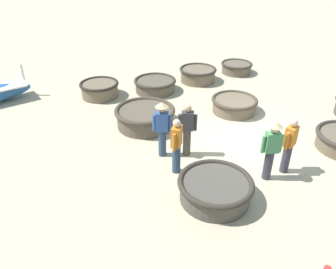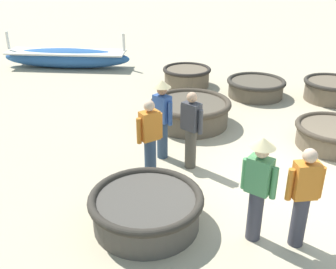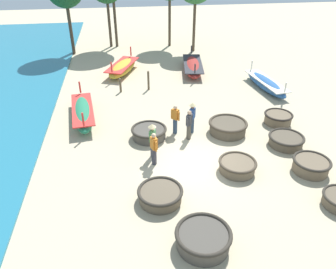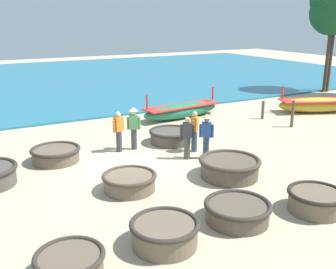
{
  "view_description": "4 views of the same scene",
  "coord_description": "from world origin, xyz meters",
  "px_view_note": "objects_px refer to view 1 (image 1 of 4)",
  "views": [
    {
      "loc": [
        -6.47,
        6.28,
        5.32
      ],
      "look_at": [
        0.22,
        2.66,
        0.8
      ],
      "focal_mm": 35.0,
      "sensor_mm": 36.0,
      "label": 1
    },
    {
      "loc": [
        -6.61,
        1.14,
        3.94
      ],
      "look_at": [
        -0.56,
        2.38,
        1.02
      ],
      "focal_mm": 42.0,
      "sensor_mm": 36.0,
      "label": 2
    },
    {
      "loc": [
        -2.89,
        -11.61,
        8.6
      ],
      "look_at": [
        -0.97,
        1.39,
        0.76
      ],
      "focal_mm": 35.0,
      "sensor_mm": 36.0,
      "label": 3
    },
    {
      "loc": [
        11.7,
        -4.94,
        4.93
      ],
      "look_at": [
        -0.77,
        1.81,
        0.71
      ],
      "focal_mm": 42.0,
      "sensor_mm": 36.0,
      "label": 4
    }
  ],
  "objects_px": {
    "coracle_front_right": "(236,67)",
    "fisherman_standing_left": "(176,145)",
    "coracle_front_left": "(145,116)",
    "coracle_upturned": "(100,89)",
    "fisherman_crouching": "(271,147)",
    "fisherman_by_coracle": "(187,129)",
    "coracle_far_left": "(198,74)",
    "coracle_far_right": "(215,189)",
    "coracle_center": "(155,85)",
    "fisherman_hauling": "(289,145)",
    "coracle_weathered": "(234,104)",
    "fisherman_with_hat": "(162,126)"
  },
  "relations": [
    {
      "from": "coracle_front_left",
      "to": "fisherman_crouching",
      "type": "relative_size",
      "value": 1.19
    },
    {
      "from": "fisherman_crouching",
      "to": "fisherman_by_coracle",
      "type": "bearing_deg",
      "value": 32.88
    },
    {
      "from": "coracle_front_right",
      "to": "fisherman_standing_left",
      "type": "distance_m",
      "value": 8.15
    },
    {
      "from": "fisherman_standing_left",
      "to": "fisherman_with_hat",
      "type": "relative_size",
      "value": 0.94
    },
    {
      "from": "fisherman_with_hat",
      "to": "coracle_front_left",
      "type": "bearing_deg",
      "value": -9.61
    },
    {
      "from": "coracle_weathered",
      "to": "coracle_front_right",
      "type": "xyz_separation_m",
      "value": [
        3.15,
        -2.62,
        -0.02
      ]
    },
    {
      "from": "fisherman_crouching",
      "to": "fisherman_by_coracle",
      "type": "xyz_separation_m",
      "value": [
        1.93,
        1.24,
        -0.12
      ]
    },
    {
      "from": "fisherman_with_hat",
      "to": "coracle_far_right",
      "type": "bearing_deg",
      "value": -174.06
    },
    {
      "from": "fisherman_standing_left",
      "to": "fisherman_by_coracle",
      "type": "height_order",
      "value": "same"
    },
    {
      "from": "coracle_front_right",
      "to": "fisherman_standing_left",
      "type": "xyz_separation_m",
      "value": [
        -5.25,
        6.2,
        0.57
      ]
    },
    {
      "from": "coracle_far_right",
      "to": "coracle_center",
      "type": "bearing_deg",
      "value": -14.31
    },
    {
      "from": "fisherman_by_coracle",
      "to": "coracle_far_right",
      "type": "bearing_deg",
      "value": 168.42
    },
    {
      "from": "fisherman_crouching",
      "to": "fisherman_with_hat",
      "type": "xyz_separation_m",
      "value": [
        2.22,
        1.88,
        0.0
      ]
    },
    {
      "from": "coracle_far_left",
      "to": "coracle_front_right",
      "type": "height_order",
      "value": "coracle_far_left"
    },
    {
      "from": "coracle_front_right",
      "to": "fisherman_crouching",
      "type": "xyz_separation_m",
      "value": [
        -6.6,
        4.29,
        0.7
      ]
    },
    {
      "from": "coracle_front_right",
      "to": "coracle_front_left",
      "type": "distance_m",
      "value": 6.39
    },
    {
      "from": "fisherman_hauling",
      "to": "fisherman_standing_left",
      "type": "distance_m",
      "value": 2.87
    },
    {
      "from": "coracle_front_left",
      "to": "fisherman_hauling",
      "type": "height_order",
      "value": "fisherman_hauling"
    },
    {
      "from": "coracle_front_left",
      "to": "fisherman_standing_left",
      "type": "distance_m",
      "value": 2.75
    },
    {
      "from": "coracle_weathered",
      "to": "fisherman_by_coracle",
      "type": "distance_m",
      "value": 3.33
    },
    {
      "from": "fisherman_crouching",
      "to": "fisherman_by_coracle",
      "type": "relative_size",
      "value": 1.06
    },
    {
      "from": "coracle_weathered",
      "to": "fisherman_hauling",
      "type": "height_order",
      "value": "fisherman_hauling"
    },
    {
      "from": "coracle_far_left",
      "to": "fisherman_standing_left",
      "type": "xyz_separation_m",
      "value": [
        -5.22,
        4.05,
        0.51
      ]
    },
    {
      "from": "coracle_weathered",
      "to": "coracle_far_left",
      "type": "relative_size",
      "value": 1.03
    },
    {
      "from": "fisherman_by_coracle",
      "to": "fisherman_crouching",
      "type": "bearing_deg",
      "value": -147.12
    },
    {
      "from": "coracle_front_left",
      "to": "fisherman_with_hat",
      "type": "height_order",
      "value": "fisherman_with_hat"
    },
    {
      "from": "coracle_far_left",
      "to": "fisherman_by_coracle",
      "type": "xyz_separation_m",
      "value": [
        -4.64,
        3.38,
        0.51
      ]
    },
    {
      "from": "coracle_front_right",
      "to": "coracle_upturned",
      "type": "bearing_deg",
      "value": 86.2
    },
    {
      "from": "coracle_center",
      "to": "fisherman_hauling",
      "type": "relative_size",
      "value": 1.09
    },
    {
      "from": "coracle_far_left",
      "to": "coracle_front_left",
      "type": "distance_m",
      "value": 4.49
    },
    {
      "from": "coracle_front_left",
      "to": "coracle_upturned",
      "type": "relative_size",
      "value": 1.31
    },
    {
      "from": "coracle_center",
      "to": "fisherman_standing_left",
      "type": "height_order",
      "value": "fisherman_standing_left"
    },
    {
      "from": "coracle_weathered",
      "to": "coracle_far_left",
      "type": "distance_m",
      "value": 3.15
    },
    {
      "from": "fisherman_with_hat",
      "to": "fisherman_by_coracle",
      "type": "relative_size",
      "value": 1.06
    },
    {
      "from": "coracle_far_right",
      "to": "coracle_upturned",
      "type": "bearing_deg",
      "value": 4.0
    },
    {
      "from": "coracle_upturned",
      "to": "fisherman_hauling",
      "type": "distance_m",
      "value": 7.57
    },
    {
      "from": "coracle_weathered",
      "to": "fisherman_with_hat",
      "type": "bearing_deg",
      "value": 109.29
    },
    {
      "from": "coracle_weathered",
      "to": "coracle_upturned",
      "type": "xyz_separation_m",
      "value": [
        3.57,
        3.8,
        0.04
      ]
    },
    {
      "from": "coracle_far_left",
      "to": "fisherman_with_hat",
      "type": "bearing_deg",
      "value": 137.34
    },
    {
      "from": "coracle_center",
      "to": "coracle_front_right",
      "type": "xyz_separation_m",
      "value": [
        0.14,
        -4.28,
        -0.02
      ]
    },
    {
      "from": "coracle_far_left",
      "to": "fisherman_by_coracle",
      "type": "height_order",
      "value": "fisherman_by_coracle"
    },
    {
      "from": "coracle_far_left",
      "to": "fisherman_hauling",
      "type": "distance_m",
      "value": 6.77
    },
    {
      "from": "coracle_center",
      "to": "fisherman_hauling",
      "type": "xyz_separation_m",
      "value": [
        -6.47,
        -0.61,
        0.56
      ]
    },
    {
      "from": "coracle_front_right",
      "to": "coracle_upturned",
      "type": "xyz_separation_m",
      "value": [
        0.43,
        6.42,
        0.06
      ]
    },
    {
      "from": "coracle_weathered",
      "to": "fisherman_crouching",
      "type": "xyz_separation_m",
      "value": [
        -3.46,
        1.67,
        0.68
      ]
    },
    {
      "from": "coracle_far_right",
      "to": "coracle_front_left",
      "type": "distance_m",
      "value": 4.05
    },
    {
      "from": "coracle_far_right",
      "to": "fisherman_crouching",
      "type": "xyz_separation_m",
      "value": [
        0.02,
        -1.64,
        0.65
      ]
    },
    {
      "from": "fisherman_crouching",
      "to": "fisherman_hauling",
      "type": "bearing_deg",
      "value": -90.54
    },
    {
      "from": "coracle_upturned",
      "to": "fisherman_hauling",
      "type": "relative_size",
      "value": 0.97
    },
    {
      "from": "coracle_center",
      "to": "coracle_front_left",
      "type": "xyz_separation_m",
      "value": [
        -2.43,
        1.58,
        0.06
      ]
    }
  ]
}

